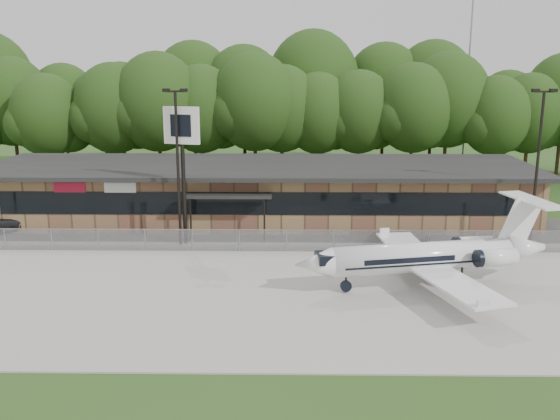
{
  "coord_description": "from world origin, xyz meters",
  "views": [
    {
      "loc": [
        2.18,
        -23.03,
        11.84
      ],
      "look_at": [
        1.65,
        12.0,
        3.5
      ],
      "focal_mm": 40.0,
      "sensor_mm": 36.0,
      "label": 1
    }
  ],
  "objects_px": {
    "suv": "(1,220)",
    "pole_sign": "(182,140)",
    "business_jet": "(431,258)",
    "terminal": "(261,191)"
  },
  "relations": [
    {
      "from": "suv",
      "to": "pole_sign",
      "type": "distance_m",
      "value": 15.3
    },
    {
      "from": "business_jet",
      "to": "pole_sign",
      "type": "distance_m",
      "value": 17.36
    },
    {
      "from": "terminal",
      "to": "suv",
      "type": "relative_size",
      "value": 6.96
    },
    {
      "from": "business_jet",
      "to": "pole_sign",
      "type": "height_order",
      "value": "pole_sign"
    },
    {
      "from": "terminal",
      "to": "suv",
      "type": "distance_m",
      "value": 18.95
    },
    {
      "from": "business_jet",
      "to": "terminal",
      "type": "bearing_deg",
      "value": 110.7
    },
    {
      "from": "suv",
      "to": "business_jet",
      "type": "bearing_deg",
      "value": -133.62
    },
    {
      "from": "terminal",
      "to": "suv",
      "type": "xyz_separation_m",
      "value": [
        -18.43,
        -4.2,
        -1.36
      ]
    },
    {
      "from": "terminal",
      "to": "suv",
      "type": "height_order",
      "value": "terminal"
    },
    {
      "from": "pole_sign",
      "to": "terminal",
      "type": "bearing_deg",
      "value": 70.56
    }
  ]
}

